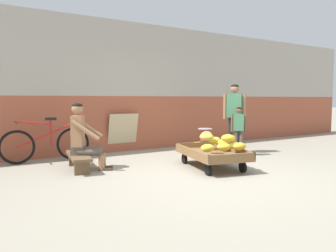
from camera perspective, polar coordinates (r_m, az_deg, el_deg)
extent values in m
plane|color=gray|center=(5.24, 6.81, -8.66)|extent=(80.00, 80.00, 0.00)
cube|color=#A35138|center=(7.74, -7.32, 0.49)|extent=(16.00, 0.30, 1.28)
cube|color=#A8A399|center=(7.77, -7.43, 11.45)|extent=(16.00, 0.30, 1.69)
cube|color=brown|center=(5.80, 7.66, -4.97)|extent=(1.13, 1.59, 0.05)
cube|color=brown|center=(5.62, 4.01, -4.48)|extent=(0.35, 1.41, 0.10)
cube|color=brown|center=(5.98, 11.11, -4.00)|extent=(0.35, 1.41, 0.10)
cube|color=brown|center=(6.41, 4.87, -3.33)|extent=(0.83, 0.22, 0.10)
cube|color=brown|center=(5.18, 11.16, -5.36)|extent=(0.83, 0.22, 0.10)
cylinder|color=black|center=(6.15, 2.89, -5.75)|extent=(0.09, 0.19, 0.18)
cylinder|color=black|center=(6.41, 8.15, -5.36)|extent=(0.09, 0.19, 0.18)
cylinder|color=black|center=(5.25, 7.03, -7.62)|extent=(0.09, 0.19, 0.18)
cylinder|color=black|center=(5.55, 12.93, -7.03)|extent=(0.09, 0.19, 0.18)
ellipsoid|color=gold|center=(5.97, 9.76, -2.87)|extent=(0.28, 0.25, 0.13)
ellipsoid|color=gold|center=(5.43, 9.74, -3.64)|extent=(0.29, 0.25, 0.13)
ellipsoid|color=yellow|center=(5.69, 11.32, -3.28)|extent=(0.27, 0.22, 0.13)
ellipsoid|color=gold|center=(5.55, 12.40, -3.50)|extent=(0.24, 0.18, 0.13)
ellipsoid|color=yellow|center=(6.28, 8.20, -2.48)|extent=(0.28, 0.24, 0.13)
ellipsoid|color=gold|center=(5.28, 6.96, -3.85)|extent=(0.26, 0.20, 0.13)
ellipsoid|color=gold|center=(5.61, 10.49, -2.09)|extent=(0.30, 0.27, 0.13)
ellipsoid|color=gold|center=(6.10, 6.77, -1.54)|extent=(0.28, 0.24, 0.13)
ellipsoid|color=yellow|center=(5.65, 6.76, -1.91)|extent=(0.30, 0.30, 0.13)
cube|color=brown|center=(5.79, -15.41, -5.03)|extent=(0.46, 1.13, 0.05)
cube|color=brown|center=(6.19, -15.86, -5.68)|extent=(0.25, 0.11, 0.22)
cube|color=brown|center=(5.44, -14.83, -7.10)|extent=(0.25, 0.11, 0.22)
cylinder|color=#9E704C|center=(5.83, -11.34, -5.97)|extent=(0.10, 0.10, 0.27)
cube|color=#4C3D2D|center=(5.85, -10.73, -7.08)|extent=(0.24, 0.18, 0.04)
cylinder|color=brown|center=(5.83, -13.32, -4.17)|extent=(0.42, 0.30, 0.13)
cylinder|color=#9E704C|center=(5.66, -11.55, -6.31)|extent=(0.10, 0.10, 0.27)
cube|color=#4C3D2D|center=(5.67, -10.92, -7.45)|extent=(0.24, 0.18, 0.04)
cylinder|color=brown|center=(5.65, -13.60, -4.45)|extent=(0.42, 0.30, 0.13)
cube|color=brown|center=(5.77, -15.43, -4.10)|extent=(0.32, 0.35, 0.14)
cube|color=#9E704C|center=(5.73, -15.50, -0.84)|extent=(0.31, 0.37, 0.52)
cylinder|color=#9E704C|center=(5.90, -13.62, -0.39)|extent=(0.45, 0.28, 0.36)
cylinder|color=#9E704C|center=(5.50, -14.27, -0.77)|extent=(0.45, 0.28, 0.36)
sphere|color=#9E704C|center=(5.71, -15.59, 2.91)|extent=(0.19, 0.19, 0.19)
ellipsoid|color=black|center=(5.71, -15.60, 3.44)|extent=(0.17, 0.17, 0.09)
cube|color=gold|center=(6.94, 6.46, -4.06)|extent=(0.36, 0.28, 0.30)
cylinder|color=#28282D|center=(6.92, 6.48, -2.71)|extent=(0.20, 0.20, 0.03)
cube|color=#C6384C|center=(6.90, 6.49, -1.59)|extent=(0.16, 0.10, 0.24)
cylinder|color=white|center=(6.86, 6.77, -1.64)|extent=(0.13, 0.01, 0.13)
cylinder|color=#B2B5BA|center=(6.89, 6.50, -0.48)|extent=(0.30, 0.30, 0.01)
torus|color=black|center=(6.64, -24.93, -3.40)|extent=(0.64, 0.08, 0.64)
torus|color=black|center=(6.78, -16.29, -2.99)|extent=(0.64, 0.08, 0.64)
cylinder|color=#AD231E|center=(6.67, -20.61, -1.50)|extent=(1.03, 0.09, 0.43)
cylinder|color=#AD231E|center=(6.68, -19.77, -1.12)|extent=(0.04, 0.04, 0.48)
cylinder|color=#AD231E|center=(6.62, -22.43, 0.49)|extent=(0.62, 0.07, 0.12)
cube|color=black|center=(6.65, -19.84, 1.20)|extent=(0.21, 0.11, 0.05)
cylinder|color=black|center=(6.59, -25.07, 0.56)|extent=(0.05, 0.48, 0.03)
cube|color=#C6B289|center=(7.51, -7.93, -1.19)|extent=(0.70, 0.23, 0.88)
cylinder|color=#232328|center=(7.40, 12.09, -1.63)|extent=(0.10, 0.10, 0.80)
cylinder|color=#232328|center=(7.43, 10.86, -1.59)|extent=(0.10, 0.10, 0.80)
cube|color=#427A56|center=(7.37, 11.56, 3.50)|extent=(0.36, 0.37, 0.52)
cylinder|color=#9E704C|center=(7.35, 13.18, 3.31)|extent=(0.07, 0.07, 0.56)
cylinder|color=#9E704C|center=(7.40, 9.94, 3.37)|extent=(0.07, 0.07, 0.56)
sphere|color=#9E704C|center=(7.37, 11.61, 6.41)|extent=(0.19, 0.19, 0.19)
ellipsoid|color=black|center=(7.37, 11.61, 6.82)|extent=(0.17, 0.17, 0.09)
cylinder|color=brown|center=(7.09, 12.67, -2.98)|extent=(0.07, 0.07, 0.54)
cylinder|color=brown|center=(7.10, 11.80, -2.96)|extent=(0.07, 0.07, 0.54)
cube|color=#427A56|center=(7.05, 12.30, 0.62)|extent=(0.24, 0.25, 0.35)
cylinder|color=brown|center=(7.04, 13.45, 0.49)|extent=(0.05, 0.05, 0.38)
cylinder|color=brown|center=(7.06, 11.15, 0.54)|extent=(0.05, 0.05, 0.38)
sphere|color=brown|center=(7.03, 12.34, 2.73)|extent=(0.13, 0.13, 0.13)
ellipsoid|color=black|center=(7.03, 12.34, 3.02)|extent=(0.12, 0.12, 0.06)
cube|color=silver|center=(6.66, 8.81, -4.72)|extent=(0.18, 0.12, 0.24)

